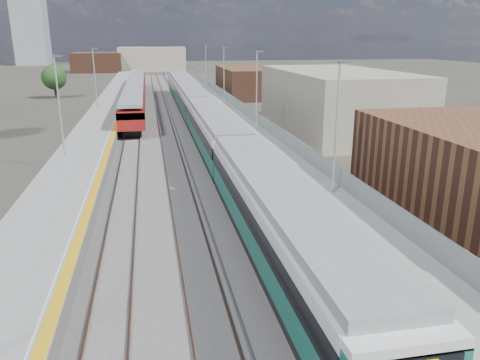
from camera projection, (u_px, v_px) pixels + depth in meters
name	position (u px, v px, depth m)	size (l,w,h in m)	color
ground	(183.00, 127.00, 52.81)	(320.00, 320.00, 0.00)	#47443A
ballast_bed	(163.00, 124.00, 54.74)	(10.50, 155.00, 0.06)	#565451
tracks	(167.00, 121.00, 56.40)	(8.96, 160.00, 0.17)	#4C3323
platform_right	(226.00, 118.00, 55.95)	(4.70, 155.00, 8.52)	slate
platform_left	(102.00, 122.00, 53.34)	(4.30, 155.00, 8.52)	slate
buildings	(92.00, 34.00, 129.60)	(72.00, 185.50, 40.00)	brown
green_train	(200.00, 113.00, 48.36)	(2.93, 81.50, 3.22)	black
red_train	(136.00, 90.00, 71.02)	(2.74, 55.58, 3.46)	black
tree_c	(54.00, 77.00, 77.25)	(4.02, 4.02, 5.45)	#382619
tree_d	(335.00, 80.00, 70.04)	(4.20, 4.20, 5.69)	#382619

